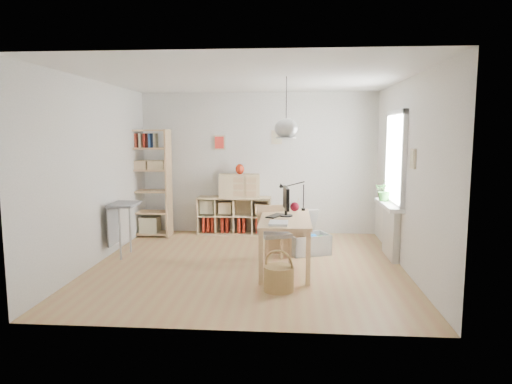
# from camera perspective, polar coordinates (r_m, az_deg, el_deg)

# --- Properties ---
(ground) EXTENTS (4.50, 4.50, 0.00)m
(ground) POSITION_cam_1_polar(r_m,az_deg,el_deg) (6.82, -1.04, -9.11)
(ground) COLOR tan
(ground) RESTS_ON ground
(room_shell) EXTENTS (4.50, 4.50, 4.50)m
(room_shell) POSITION_cam_1_polar(r_m,az_deg,el_deg) (6.36, 3.78, 7.96)
(room_shell) COLOR silver
(room_shell) RESTS_ON ground
(window_unit) EXTENTS (0.07, 1.16, 1.46)m
(window_unit) POSITION_cam_1_polar(r_m,az_deg,el_deg) (7.30, 17.11, 4.04)
(window_unit) COLOR white
(window_unit) RESTS_ON ground
(radiator) EXTENTS (0.10, 0.80, 0.80)m
(radiator) POSITION_cam_1_polar(r_m,az_deg,el_deg) (7.44, 16.50, -4.82)
(radiator) COLOR silver
(radiator) RESTS_ON ground
(windowsill) EXTENTS (0.22, 1.20, 0.06)m
(windowsill) POSITION_cam_1_polar(r_m,az_deg,el_deg) (7.35, 16.25, -1.55)
(windowsill) COLOR white
(windowsill) RESTS_ON radiator
(desk) EXTENTS (0.70, 1.50, 0.75)m
(desk) POSITION_cam_1_polar(r_m,az_deg,el_deg) (6.49, 3.68, -4.00)
(desk) COLOR tan
(desk) RESTS_ON ground
(cube_shelf) EXTENTS (1.40, 0.38, 0.72)m
(cube_shelf) POSITION_cam_1_polar(r_m,az_deg,el_deg) (8.81, -2.85, -3.31)
(cube_shelf) COLOR tan
(cube_shelf) RESTS_ON ground
(tall_bookshelf) EXTENTS (0.80, 0.38, 2.00)m
(tall_bookshelf) POSITION_cam_1_polar(r_m,az_deg,el_deg) (8.76, -13.32, 1.65)
(tall_bookshelf) COLOR tan
(tall_bookshelf) RESTS_ON ground
(side_table) EXTENTS (0.40, 0.55, 0.85)m
(side_table) POSITION_cam_1_polar(r_m,az_deg,el_deg) (7.46, -16.59, -2.70)
(side_table) COLOR gray
(side_table) RESTS_ON ground
(chair) EXTENTS (0.54, 0.54, 0.85)m
(chair) POSITION_cam_1_polar(r_m,az_deg,el_deg) (6.84, 2.20, -4.86)
(chair) COLOR gray
(chair) RESTS_ON ground
(wicker_basket) EXTENTS (0.37, 0.37, 0.52)m
(wicker_basket) POSITION_cam_1_polar(r_m,az_deg,el_deg) (5.73, 2.87, -10.60)
(wicker_basket) COLOR olive
(wicker_basket) RESTS_ON ground
(storage_chest) EXTENTS (0.84, 0.89, 0.67)m
(storage_chest) POSITION_cam_1_polar(r_m,az_deg,el_deg) (7.48, 6.44, -5.92)
(storage_chest) COLOR silver
(storage_chest) RESTS_ON ground
(monitor) EXTENTS (0.19, 0.48, 0.42)m
(monitor) POSITION_cam_1_polar(r_m,az_deg,el_deg) (6.52, 3.79, -1.00)
(monitor) COLOR black
(monitor) RESTS_ON desk
(keyboard) EXTENTS (0.27, 0.38, 0.02)m
(keyboard) POSITION_cam_1_polar(r_m,az_deg,el_deg) (6.54, 2.40, -2.99)
(keyboard) COLOR black
(keyboard) RESTS_ON desk
(task_lamp) EXTENTS (0.40, 0.15, 0.43)m
(task_lamp) POSITION_cam_1_polar(r_m,az_deg,el_deg) (6.96, 4.36, -0.00)
(task_lamp) COLOR black
(task_lamp) RESTS_ON desk
(yarn_ball) EXTENTS (0.14, 0.14, 0.14)m
(yarn_ball) POSITION_cam_1_polar(r_m,az_deg,el_deg) (6.97, 4.85, -1.85)
(yarn_ball) COLOR #510A16
(yarn_ball) RESTS_ON desk
(paper_tray) EXTENTS (0.25, 0.31, 0.03)m
(paper_tray) POSITION_cam_1_polar(r_m,az_deg,el_deg) (5.99, 2.83, -3.90)
(paper_tray) COLOR white
(paper_tray) RESTS_ON desk
(drawer_chest) EXTENTS (0.80, 0.43, 0.44)m
(drawer_chest) POSITION_cam_1_polar(r_m,az_deg,el_deg) (8.66, -2.11, 0.79)
(drawer_chest) COLOR tan
(drawer_chest) RESTS_ON cube_shelf
(red_vase) EXTENTS (0.16, 0.16, 0.19)m
(red_vase) POSITION_cam_1_polar(r_m,az_deg,el_deg) (8.63, -2.04, 2.87)
(red_vase) COLOR #A3210D
(red_vase) RESTS_ON drawer_chest
(potted_plant) EXTENTS (0.35, 0.32, 0.34)m
(potted_plant) POSITION_cam_1_polar(r_m,az_deg,el_deg) (7.52, 15.83, 0.20)
(potted_plant) COLOR #2D6827
(potted_plant) RESTS_ON windowsill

